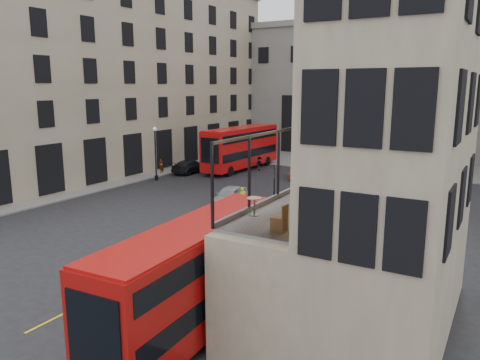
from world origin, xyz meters
The scene contains 31 objects.
ground centered at (0.00, 0.00, 0.00)m, with size 140.00×140.00×0.00m, color black.
host_building_main centered at (9.95, 0.00, 7.79)m, with size 7.26×11.40×15.10m.
host_frontage centered at (6.50, 0.00, 2.25)m, with size 3.00×11.00×4.50m, color #C0AE90.
cafe_floor centered at (6.50, 0.00, 4.55)m, with size 3.00×10.00×0.10m, color slate.
building_left centered at (-26.96, 20.00, 11.38)m, with size 14.60×50.60×22.00m.
gateway centered at (-5.00, 47.99, 9.39)m, with size 35.00×10.60×18.00m.
pavement_far centered at (-6.00, 38.00, 0.06)m, with size 40.00×12.00×0.12m, color slate.
pavement_left centered at (-22.00, 12.00, 0.06)m, with size 8.00×48.00×0.12m, color slate.
traffic_light_near centered at (-1.00, 12.00, 2.42)m, with size 0.16×0.20×3.80m.
traffic_light_far centered at (-15.00, 28.00, 2.42)m, with size 0.16×0.20×3.80m.
street_lamp_a centered at (-17.00, 18.00, 2.39)m, with size 0.36×0.36×5.33m.
street_lamp_b centered at (-6.00, 34.00, 2.39)m, with size 0.36×0.36×5.33m.
bus_near centered at (3.50, -3.88, 2.37)m, with size 2.92×10.68×4.22m.
bus_far centered at (-12.81, 27.70, 2.67)m, with size 3.19×12.01×4.75m.
car_a centered at (-5.52, 13.22, 0.74)m, with size 1.76×4.36×1.49m, color #9B9FA3.
car_b centered at (-5.21, 26.12, 0.69)m, with size 1.45×4.16×1.37m, color #B4290B.
car_c centered at (-16.44, 23.04, 0.71)m, with size 2.00×4.92×1.43m, color black.
bicycle centered at (-5.03, 13.03, 0.45)m, with size 0.60×1.72×0.90m, color gray.
cyclist centered at (-4.30, 13.21, 0.77)m, with size 0.56×0.37×1.54m, color yellow.
pedestrian_a centered at (-12.15, 30.88, 0.92)m, with size 0.89×0.70×1.84m, color gray.
pedestrian_b centered at (-10.67, 28.08, 0.77)m, with size 0.99×0.57×1.54m, color gray.
pedestrian_c centered at (-1.61, 30.06, 0.80)m, with size 0.93×0.39×1.59m, color gray.
pedestrian_d centered at (3.21, 28.70, 0.98)m, with size 0.96×0.62×1.97m, color gray.
pedestrian_e centered at (-18.75, 20.90, 0.90)m, with size 0.66×0.43×1.80m, color gray.
cafe_table_near centered at (5.41, -2.84, 5.04)m, with size 0.53×0.53×0.66m.
cafe_table_mid centered at (5.90, 0.54, 5.12)m, with size 0.63×0.63×0.79m.
cafe_table_far centered at (5.37, 3.73, 5.07)m, with size 0.57×0.57×0.71m.
cafe_chair_a centered at (7.04, -4.12, 4.88)m, with size 0.45×0.45×0.91m.
cafe_chair_b centered at (7.41, -0.59, 4.87)m, with size 0.46×0.46×0.89m.
cafe_chair_c centered at (7.15, -0.04, 4.87)m, with size 0.53×0.53×0.88m.
cafe_chair_d centered at (7.17, 3.94, 4.85)m, with size 0.49×0.49×0.82m.
Camera 1 is at (13.29, -17.45, 9.27)m, focal length 35.00 mm.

